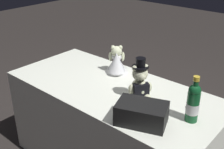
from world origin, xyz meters
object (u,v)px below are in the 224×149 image
object	(u,v)px
gift_case_black	(142,113)
teddy_bear_bride	(117,62)
teddy_bear_groom	(140,83)
champagne_bottle	(193,102)
signing_pen	(190,103)

from	to	relation	value
gift_case_black	teddy_bear_bride	bearing A→B (deg)	-37.89
teddy_bear_groom	champagne_bottle	bearing A→B (deg)	178.09
teddy_bear_groom	teddy_bear_bride	bearing A→B (deg)	-28.82
signing_pen	gift_case_black	world-z (taller)	gift_case_black
signing_pen	gift_case_black	size ratio (longest dim) A/B	0.43
teddy_bear_groom	signing_pen	xyz separation A→B (m)	(-0.30, -0.16, -0.11)
champagne_bottle	signing_pen	world-z (taller)	champagne_bottle
teddy_bear_groom	teddy_bear_bride	world-z (taller)	teddy_bear_groom
teddy_bear_groom	teddy_bear_bride	distance (m)	0.43
teddy_bear_bride	champagne_bottle	xyz separation A→B (m)	(-0.77, 0.22, 0.03)
teddy_bear_bride	gift_case_black	size ratio (longest dim) A/B	0.68
teddy_bear_groom	signing_pen	bearing A→B (deg)	-151.74
teddy_bear_groom	champagne_bottle	world-z (taller)	same
champagne_bottle	gift_case_black	world-z (taller)	champagne_bottle
gift_case_black	teddy_bear_groom	bearing A→B (deg)	-51.72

